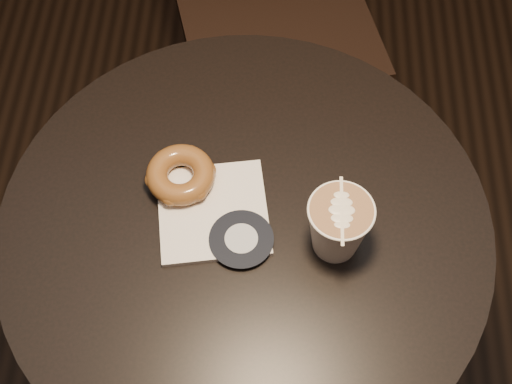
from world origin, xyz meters
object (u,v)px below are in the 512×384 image
(pastry_bag, at_px, (213,211))
(doughnut, at_px, (181,175))
(latte_cup, at_px, (338,227))
(cafe_table, at_px, (246,278))

(pastry_bag, xyz_separation_m, doughnut, (-0.05, 0.05, 0.02))
(pastry_bag, relative_size, latte_cup, 1.55)
(pastry_bag, distance_m, latte_cup, 0.18)
(cafe_table, bearing_deg, pastry_bag, 163.23)
(cafe_table, bearing_deg, latte_cup, -12.21)
(doughnut, distance_m, latte_cup, 0.24)
(cafe_table, xyz_separation_m, pastry_bag, (-0.05, 0.01, 0.20))
(pastry_bag, xyz_separation_m, latte_cup, (0.17, -0.04, 0.05))
(cafe_table, distance_m, latte_cup, 0.28)
(doughnut, bearing_deg, pastry_bag, -43.79)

